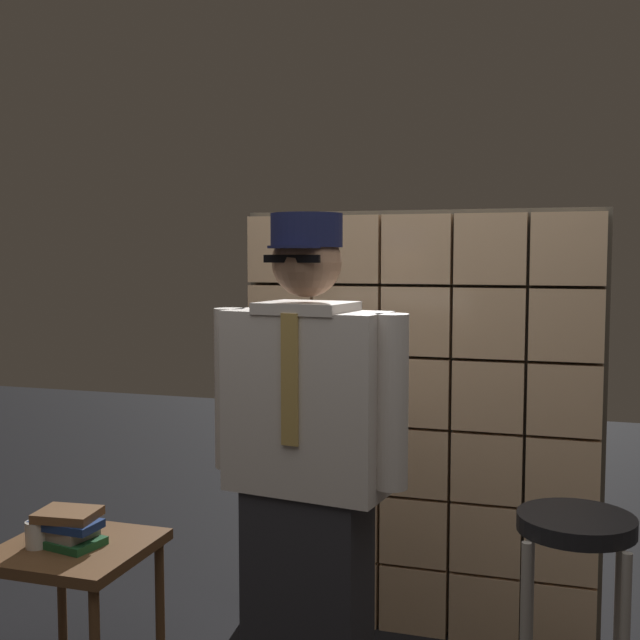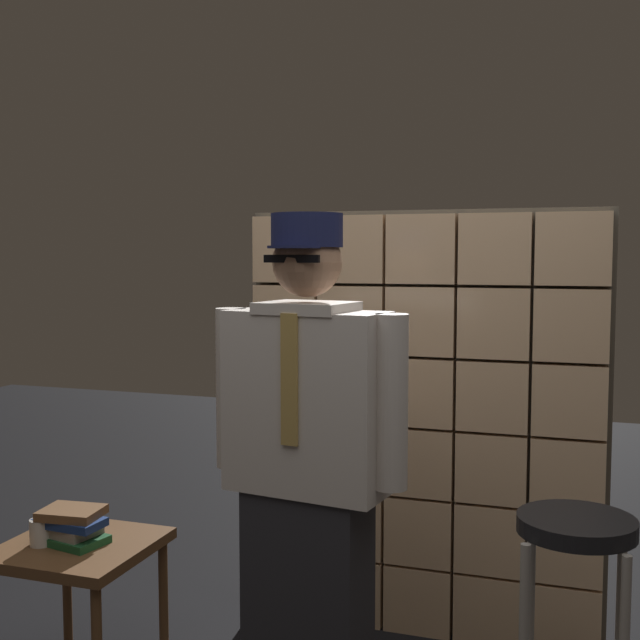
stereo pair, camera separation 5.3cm
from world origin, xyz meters
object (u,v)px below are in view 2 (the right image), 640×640
at_px(bar_stool, 575,588).
at_px(side_table, 79,561).
at_px(standing_person, 307,470).
at_px(book_stack, 71,526).
at_px(coffee_mug, 42,532).

distance_m(bar_stool, side_table, 1.74).
xyz_separation_m(standing_person, bar_stool, (0.83, 0.00, -0.28)).
relative_size(standing_person, side_table, 3.24).
relative_size(standing_person, bar_stool, 2.08).
distance_m(standing_person, book_stack, 0.97).
bearing_deg(side_table, coffee_mug, -149.68).
xyz_separation_m(bar_stool, coffee_mug, (-1.84, -0.02, -0.03)).
bearing_deg(standing_person, bar_stool, 8.56).
bearing_deg(bar_stool, standing_person, -179.69).
relative_size(book_stack, coffee_mug, 2.17).
distance_m(standing_person, coffee_mug, 1.06).
bearing_deg(standing_person, coffee_mug, -170.73).
height_order(bar_stool, coffee_mug, bar_stool).
distance_m(book_stack, coffee_mug, 0.10).
height_order(book_stack, coffee_mug, book_stack).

